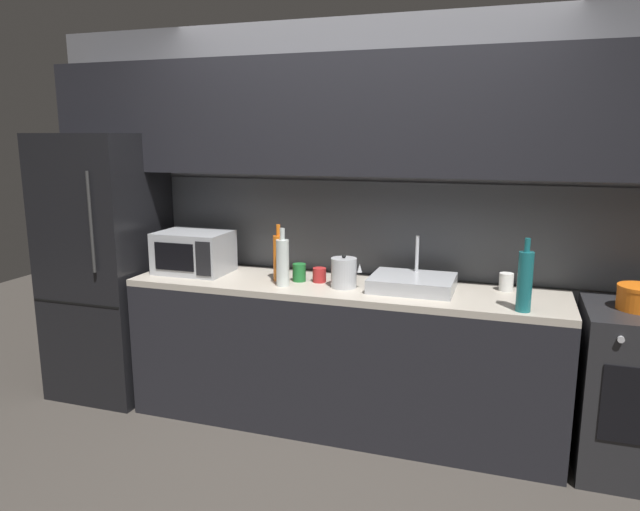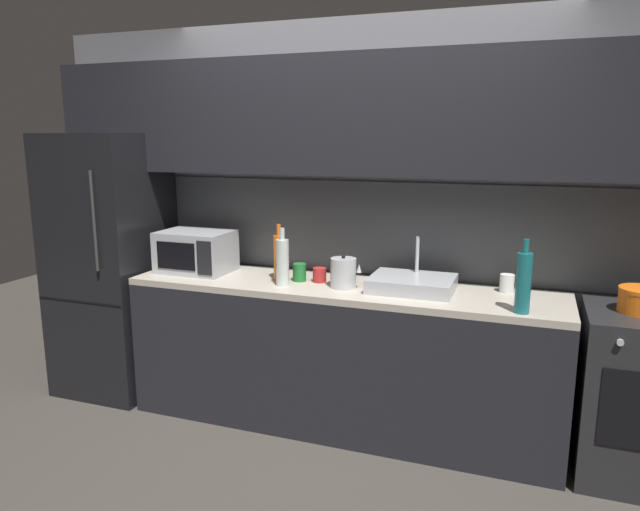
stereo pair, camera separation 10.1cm
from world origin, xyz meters
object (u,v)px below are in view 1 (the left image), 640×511
(refrigerator, at_px, (107,266))
(kettle, at_px, (344,273))
(mug_white, at_px, (506,282))
(oven_range, at_px, (638,392))
(mug_red, at_px, (319,275))
(microwave, at_px, (194,252))
(mug_green, at_px, (299,272))
(wine_bottle_clear, at_px, (283,262))
(cooking_pot, at_px, (640,298))
(wine_bottle_teal, at_px, (525,281))
(wine_bottle_orange, at_px, (279,257))

(refrigerator, relative_size, kettle, 8.99)
(refrigerator, bearing_deg, mug_white, 3.80)
(oven_range, xyz_separation_m, mug_red, (-1.80, 0.03, 0.49))
(kettle, xyz_separation_m, mug_red, (-0.18, 0.07, -0.04))
(microwave, distance_m, kettle, 1.05)
(oven_range, relative_size, mug_green, 8.20)
(mug_red, bearing_deg, refrigerator, -178.87)
(wine_bottle_clear, relative_size, mug_white, 3.33)
(wine_bottle_clear, height_order, mug_red, wine_bottle_clear)
(refrigerator, xyz_separation_m, wine_bottle_clear, (1.37, -0.12, 0.15))
(refrigerator, distance_m, microwave, 0.69)
(refrigerator, height_order, cooking_pot, refrigerator)
(mug_red, bearing_deg, microwave, -179.20)
(oven_range, height_order, mug_red, mug_red)
(mug_red, distance_m, cooking_pot, 1.76)
(kettle, relative_size, mug_white, 1.91)
(microwave, bearing_deg, refrigerator, -178.45)
(oven_range, relative_size, wine_bottle_teal, 2.36)
(refrigerator, xyz_separation_m, wine_bottle_orange, (1.29, -0.01, 0.15))
(wine_bottle_clear, bearing_deg, mug_red, 40.60)
(wine_bottle_orange, relative_size, mug_green, 3.21)
(wine_bottle_clear, xyz_separation_m, wine_bottle_orange, (-0.07, 0.11, 0.00))
(wine_bottle_teal, xyz_separation_m, wine_bottle_orange, (-1.44, 0.21, -0.01))
(microwave, relative_size, wine_bottle_teal, 1.21)
(wine_bottle_clear, xyz_separation_m, wine_bottle_teal, (1.37, -0.09, 0.02))
(mug_green, distance_m, cooking_pot, 1.88)
(microwave, xyz_separation_m, cooking_pot, (2.62, -0.02, -0.07))
(oven_range, bearing_deg, mug_white, 165.95)
(kettle, height_order, wine_bottle_clear, wine_bottle_clear)
(mug_red, height_order, cooking_pot, cooking_pot)
(refrigerator, height_order, wine_bottle_teal, refrigerator)
(wine_bottle_teal, distance_m, mug_white, 0.42)
(mug_red, bearing_deg, mug_white, 7.55)
(wine_bottle_clear, height_order, mug_white, wine_bottle_clear)
(wine_bottle_teal, xyz_separation_m, mug_red, (-1.19, 0.25, -0.12))
(microwave, height_order, cooking_pot, microwave)
(oven_range, relative_size, microwave, 1.96)
(wine_bottle_orange, xyz_separation_m, mug_green, (0.13, 0.02, -0.09))
(kettle, xyz_separation_m, cooking_pot, (1.58, 0.04, -0.02))
(wine_bottle_teal, relative_size, mug_red, 4.32)
(mug_red, bearing_deg, wine_bottle_teal, -11.83)
(microwave, distance_m, wine_bottle_orange, 0.61)
(wine_bottle_teal, distance_m, mug_red, 1.22)
(microwave, xyz_separation_m, mug_red, (0.86, 0.01, -0.09))
(wine_bottle_orange, bearing_deg, refrigerator, 179.53)
(oven_range, bearing_deg, kettle, -178.51)
(refrigerator, distance_m, mug_white, 2.65)
(refrigerator, relative_size, oven_range, 2.00)
(mug_red, height_order, mug_white, mug_white)
(wine_bottle_orange, bearing_deg, mug_green, 9.81)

